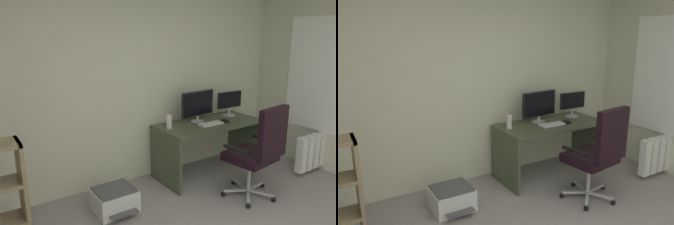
# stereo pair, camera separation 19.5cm
# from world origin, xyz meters

# --- Properties ---
(wall_back) EXTENTS (4.91, 0.10, 2.51)m
(wall_back) POSITION_xyz_m (0.00, 2.51, 1.26)
(wall_back) COLOR beige
(wall_back) RESTS_ON ground
(desk) EXTENTS (1.45, 0.68, 0.72)m
(desk) POSITION_xyz_m (1.05, 2.05, 0.53)
(desk) COLOR #434D38
(desk) RESTS_ON ground
(monitor_main) EXTENTS (0.55, 0.18, 0.42)m
(monitor_main) POSITION_xyz_m (0.94, 2.17, 0.96)
(monitor_main) COLOR #B2B5B7
(monitor_main) RESTS_ON desk
(monitor_secondary) EXTENTS (0.42, 0.18, 0.35)m
(monitor_secondary) POSITION_xyz_m (1.53, 2.17, 0.93)
(monitor_secondary) COLOR #B2B5B7
(monitor_secondary) RESTS_ON desk
(keyboard) EXTENTS (0.34, 0.13, 0.02)m
(keyboard) POSITION_xyz_m (1.00, 1.96, 0.73)
(keyboard) COLOR silver
(keyboard) RESTS_ON desk
(computer_mouse) EXTENTS (0.07, 0.11, 0.03)m
(computer_mouse) POSITION_xyz_m (1.23, 1.94, 0.74)
(computer_mouse) COLOR black
(computer_mouse) RESTS_ON desk
(desktop_speaker) EXTENTS (0.07, 0.07, 0.17)m
(desktop_speaker) POSITION_xyz_m (0.45, 2.12, 0.81)
(desktop_speaker) COLOR silver
(desktop_speaker) RESTS_ON desk
(office_chair) EXTENTS (0.64, 0.65, 1.12)m
(office_chair) POSITION_xyz_m (1.03, 1.18, 0.61)
(office_chair) COLOR #B7BABC
(office_chair) RESTS_ON ground
(printer) EXTENTS (0.44, 0.47, 0.26)m
(printer) POSITION_xyz_m (-0.44, 1.87, 0.13)
(printer) COLOR silver
(printer) RESTS_ON ground
(radiator) EXTENTS (0.83, 0.10, 0.48)m
(radiator) POSITION_xyz_m (2.35, 1.27, 0.30)
(radiator) COLOR white
(radiator) RESTS_ON ground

